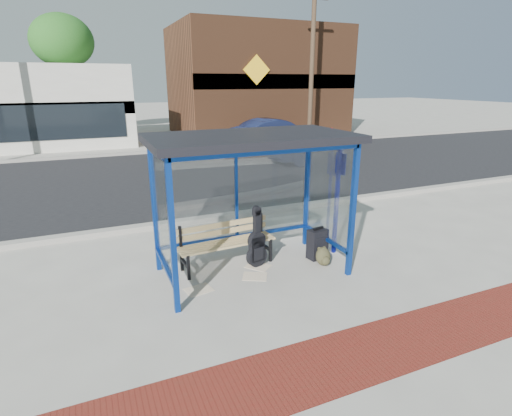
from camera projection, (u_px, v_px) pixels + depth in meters
name	position (u px, v px, depth m)	size (l,w,h in m)	color
ground	(252.00, 272.00, 7.07)	(120.00, 120.00, 0.00)	#B2ADA0
brick_paver_strip	(335.00, 362.00, 4.79)	(60.00, 1.00, 0.01)	maroon
curb_near	(206.00, 219.00, 9.60)	(60.00, 0.25, 0.12)	gray
street_asphalt	(165.00, 177.00, 14.08)	(60.00, 10.00, 0.00)	black
curb_far	(144.00, 152.00, 18.53)	(60.00, 0.25, 0.12)	gray
far_sidewalk	(138.00, 148.00, 20.21)	(60.00, 4.00, 0.01)	#B2ADA0
bus_shelter	(250.00, 155.00, 6.51)	(3.30, 1.80, 2.42)	navy
storefront_brown	(256.00, 81.00, 25.30)	(10.00, 7.08, 6.40)	#59331E
tree_mid	(62.00, 42.00, 23.57)	(3.60, 3.60, 7.03)	#4C3826
tree_right	(294.00, 49.00, 29.37)	(3.60, 3.60, 7.03)	#4C3826
utility_pole_east	(312.00, 63.00, 20.94)	(1.60, 0.24, 8.00)	#4C3826
bench	(225.00, 240.00, 7.21)	(1.81, 0.55, 0.84)	black
guitar_bag	(257.00, 246.00, 7.17)	(0.41, 0.20, 1.08)	black
suitcase	(317.00, 244.00, 7.52)	(0.40, 0.30, 0.63)	black
backpack	(324.00, 257.00, 7.28)	(0.30, 0.28, 0.34)	#33301C
sign_post	(337.00, 194.00, 7.52)	(0.10, 0.27, 2.13)	navy
newspaper_a	(199.00, 290.00, 6.45)	(0.41, 0.33, 0.01)	white
newspaper_b	(255.00, 276.00, 6.89)	(0.41, 0.33, 0.01)	white
newspaper_c	(258.00, 266.00, 7.27)	(0.42, 0.33, 0.01)	white
parked_car	(275.00, 133.00, 20.14)	(1.53, 4.40, 1.45)	#171E40
fire_hydrant	(332.00, 133.00, 22.72)	(0.31, 0.21, 0.70)	red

